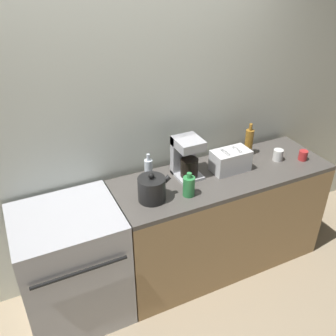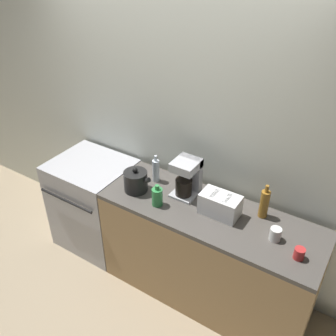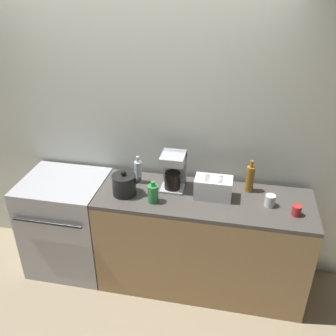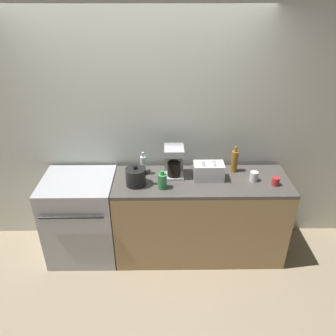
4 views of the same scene
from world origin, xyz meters
The scene contains 12 objects.
ground_plane centered at (0.00, 0.00, 0.00)m, with size 12.00×12.00×0.00m, color tan.
wall_back centered at (0.00, 0.68, 1.30)m, with size 8.00×0.05×2.60m.
stove centered at (-0.63, 0.31, 0.48)m, with size 0.72×0.66×0.93m.
counter_block centered at (0.63, 0.30, 0.47)m, with size 1.77×0.61×0.93m.
kettle centered at (-0.02, 0.23, 1.02)m, with size 0.25×0.20×0.22m.
toaster centered at (0.69, 0.33, 1.02)m, with size 0.30×0.17×0.17m.
coffee_maker centered at (0.35, 0.42, 1.10)m, with size 0.19×0.22×0.32m.
bottle_green centered at (0.23, 0.16, 1.01)m, with size 0.09×0.09×0.18m.
bottle_clear centered at (0.04, 0.43, 1.04)m, with size 0.06×0.06×0.25m.
bottle_amber centered at (0.98, 0.48, 1.05)m, with size 0.07×0.07×0.28m.
cup_red centered at (1.33, 0.20, 0.97)m, with size 0.07×0.07×0.08m.
cup_white centered at (1.14, 0.29, 0.98)m, with size 0.08×0.08×0.10m.
Camera 3 is at (0.84, -2.25, 2.62)m, focal length 40.00 mm.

